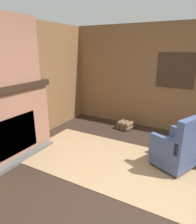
# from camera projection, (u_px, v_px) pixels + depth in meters

# --- Properties ---
(ground_plane) EXTENTS (14.00, 14.00, 0.00)m
(ground_plane) POSITION_uv_depth(u_px,v_px,m) (139.00, 201.00, 2.72)
(ground_plane) COLOR #2D2119
(wood_panel_wall_back) EXTENTS (6.08, 0.09, 2.56)m
(wood_panel_wall_back) POSITION_uv_depth(u_px,v_px,m) (179.00, 80.00, 4.63)
(wood_panel_wall_back) COLOR brown
(wood_panel_wall_back) RESTS_ON ground
(fireplace_hearth) EXTENTS (0.64, 1.75, 1.38)m
(fireplace_hearth) POSITION_uv_depth(u_px,v_px,m) (8.00, 122.00, 3.66)
(fireplace_hearth) COLOR #93604C
(fireplace_hearth) RESTS_ON ground
(area_rug) EXTENTS (4.01, 1.68, 0.01)m
(area_rug) POSITION_uv_depth(u_px,v_px,m) (129.00, 167.00, 3.49)
(area_rug) COLOR #997A56
(area_rug) RESTS_ON ground
(armchair) EXTENTS (0.81, 0.84, 0.98)m
(armchair) POSITION_uv_depth(u_px,v_px,m) (177.00, 149.00, 3.36)
(armchair) COLOR #3D4C75
(armchair) RESTS_ON ground
(firewood_stack) EXTENTS (0.40, 0.41, 0.21)m
(firewood_stack) POSITION_uv_depth(u_px,v_px,m) (125.00, 125.00, 5.12)
(firewood_stack) COLOR brown
(firewood_stack) RESTS_ON ground
(storage_case) EXTENTS (0.17, 0.21, 0.15)m
(storage_case) POSITION_uv_depth(u_px,v_px,m) (30.00, 76.00, 4.01)
(storage_case) COLOR black
(storage_case) RESTS_ON fireplace_hearth
(decorative_plate_on_mantel) EXTENTS (0.06, 0.23, 0.23)m
(decorative_plate_on_mantel) POSITION_uv_depth(u_px,v_px,m) (4.00, 77.00, 3.53)
(decorative_plate_on_mantel) COLOR #336093
(decorative_plate_on_mantel) RESTS_ON fireplace_hearth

